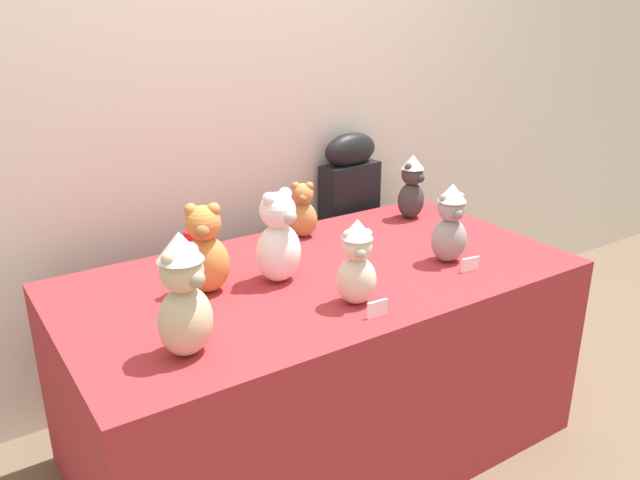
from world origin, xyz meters
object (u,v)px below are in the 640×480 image
instrument_case (349,241)px  teddy_bear_ginger (205,251)px  teddy_bear_snow (278,239)px  teddy_bear_cream (357,263)px  display_table (320,362)px  teddy_bear_ash (450,224)px  teddy_bear_sand (184,296)px  teddy_bear_charcoal (412,187)px  party_cup_red (196,245)px  teddy_bear_caramel (303,211)px

instrument_case → teddy_bear_ginger: bearing=-156.4°
instrument_case → teddy_bear_snow: instrument_case is taller
instrument_case → teddy_bear_cream: bearing=-130.1°
display_table → teddy_bear_ash: 0.69m
teddy_bear_cream → teddy_bear_ginger: (-0.35, 0.34, 0.00)m
display_table → teddy_bear_sand: (-0.59, -0.26, 0.53)m
teddy_bear_cream → display_table: bearing=106.7°
teddy_bear_sand → teddy_bear_charcoal: size_ratio=1.25×
teddy_bear_cream → party_cup_red: teddy_bear_cream is taller
teddy_bear_ash → teddy_bear_ginger: bearing=177.5°
teddy_bear_cream → teddy_bear_charcoal: bearing=62.9°
teddy_bear_snow → teddy_bear_ginger: 0.24m
instrument_case → party_cup_red: size_ratio=9.52×
instrument_case → teddy_bear_cream: (-0.59, -0.86, 0.33)m
teddy_bear_cream → teddy_bear_sand: bearing=-155.5°
teddy_bear_ash → teddy_bear_snow: size_ratio=0.92×
teddy_bear_ginger → party_cup_red: (0.08, 0.28, -0.08)m
teddy_bear_ash → teddy_bear_caramel: teddy_bear_ash is taller
instrument_case → teddy_bear_ginger: size_ratio=3.50×
teddy_bear_sand → teddy_bear_cream: teddy_bear_sand is taller
teddy_bear_charcoal → teddy_bear_ginger: bearing=177.2°
teddy_bear_ash → teddy_bear_sand: bearing=-161.3°
instrument_case → teddy_bear_ginger: (-0.95, -0.52, 0.33)m
teddy_bear_cream → teddy_bear_ginger: size_ratio=0.93×
party_cup_red → teddy_bear_charcoal: bearing=-4.2°
teddy_bear_ash → party_cup_red: 0.92m
teddy_bear_snow → teddy_bear_caramel: bearing=31.2°
teddy_bear_sand → teddy_bear_charcoal: (1.25, 0.54, -0.03)m
display_table → teddy_bear_ginger: (-0.39, 0.07, 0.50)m
display_table → teddy_bear_caramel: bearing=67.3°
instrument_case → teddy_bear_ash: size_ratio=3.61×
teddy_bear_sand → display_table: bearing=0.2°
display_table → teddy_bear_cream: size_ratio=6.37×
instrument_case → teddy_bear_sand: teddy_bear_sand is taller
teddy_bear_cream → teddy_bear_charcoal: same height
display_table → instrument_case: instrument_case is taller
teddy_bear_cream → party_cup_red: size_ratio=2.52×
teddy_bear_cream → teddy_bear_caramel: 0.62m
teddy_bear_sand → teddy_bear_snow: teddy_bear_sand is taller
instrument_case → teddy_bear_caramel: (-0.42, -0.26, 0.30)m
display_table → instrument_case: 0.83m
display_table → teddy_bear_snow: 0.53m
teddy_bear_snow → teddy_bear_charcoal: size_ratio=1.14×
teddy_bear_ginger → display_table: bearing=16.7°
teddy_bear_charcoal → teddy_bear_ash: bearing=-129.2°
teddy_bear_caramel → party_cup_red: (-0.45, 0.01, -0.05)m
display_table → teddy_bear_cream: 0.56m
teddy_bear_ash → teddy_bear_charcoal: 0.50m
teddy_bear_snow → teddy_bear_ginger: size_ratio=1.06×
instrument_case → teddy_bear_cream: instrument_case is taller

